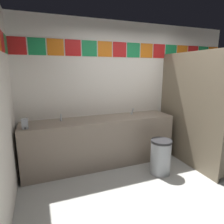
% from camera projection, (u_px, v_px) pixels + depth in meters
% --- Properties ---
extents(ground_plane, '(9.73, 9.73, 0.00)m').
position_uv_depth(ground_plane, '(182.00, 196.00, 2.75)').
color(ground_plane, '#9E9E99').
extents(wall_back, '(4.42, 0.09, 2.65)m').
position_uv_depth(wall_back, '(132.00, 91.00, 3.99)').
color(wall_back, silver).
rests_on(wall_back, ground_plane).
extents(vanity_counter, '(2.75, 0.59, 0.88)m').
position_uv_depth(vanity_counter, '(101.00, 141.00, 3.60)').
color(vanity_counter, gray).
rests_on(vanity_counter, ground_plane).
extents(faucet_left, '(0.04, 0.10, 0.14)m').
position_uv_depth(faucet_left, '(61.00, 118.00, 3.34)').
color(faucet_left, silver).
rests_on(faucet_left, vanity_counter).
extents(faucet_right, '(0.04, 0.10, 0.14)m').
position_uv_depth(faucet_right, '(132.00, 112.00, 3.81)').
color(faucet_right, silver).
rests_on(faucet_right, vanity_counter).
extents(soap_dispenser, '(0.09, 0.09, 0.16)m').
position_uv_depth(soap_dispenser, '(25.00, 124.00, 2.90)').
color(soap_dispenser, gray).
rests_on(soap_dispenser, vanity_counter).
extents(stall_divider, '(0.92, 1.59, 2.06)m').
position_uv_depth(stall_divider, '(206.00, 112.00, 3.35)').
color(stall_divider, '#726651').
rests_on(stall_divider, ground_plane).
extents(toilet, '(0.39, 0.49, 0.74)m').
position_uv_depth(toilet, '(187.00, 137.00, 4.26)').
color(toilet, white).
rests_on(toilet, ground_plane).
extents(trash_bin, '(0.35, 0.35, 0.60)m').
position_uv_depth(trash_bin, '(161.00, 157.00, 3.30)').
color(trash_bin, '#999EA3').
rests_on(trash_bin, ground_plane).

